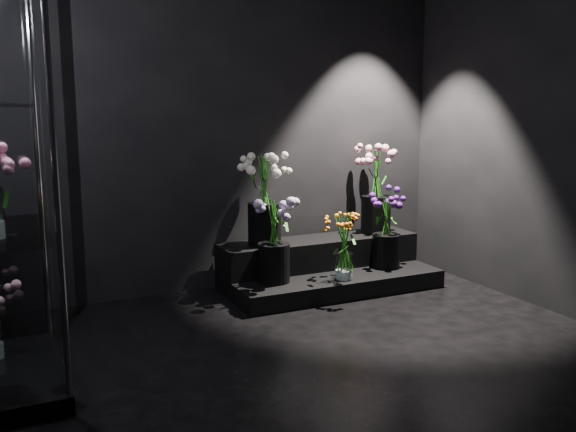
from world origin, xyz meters
TOP-DOWN VIEW (x-y plane):
  - floor at (0.00, 0.00)m, footprint 4.00×4.00m
  - wall_back at (0.00, 2.00)m, footprint 4.00×0.00m
  - display_riser at (0.81, 1.66)m, footprint 1.73×0.77m
  - bouquet_orange_bells at (0.79, 1.32)m, footprint 0.27×0.27m
  - bouquet_lilac at (0.27, 1.49)m, footprint 0.37×0.37m
  - bouquet_purple at (1.30, 1.49)m, footprint 0.32×0.32m
  - bouquet_cream_roses at (0.31, 1.75)m, footprint 0.45×0.45m
  - bouquet_pink_roses at (1.37, 1.76)m, footprint 0.41×0.41m

SIDE VIEW (x-z plane):
  - floor at x=0.00m, z-range 0.00..0.00m
  - display_riser at x=0.81m, z-range -0.03..0.35m
  - bouquet_orange_bells at x=0.79m, z-range 0.15..0.69m
  - bouquet_purple at x=1.30m, z-range 0.18..0.84m
  - bouquet_lilac at x=0.27m, z-range 0.19..0.84m
  - bouquet_cream_roses at x=0.31m, z-range 0.43..1.16m
  - bouquet_pink_roses at x=1.37m, z-range 0.42..1.18m
  - wall_back at x=0.00m, z-range -0.60..3.40m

